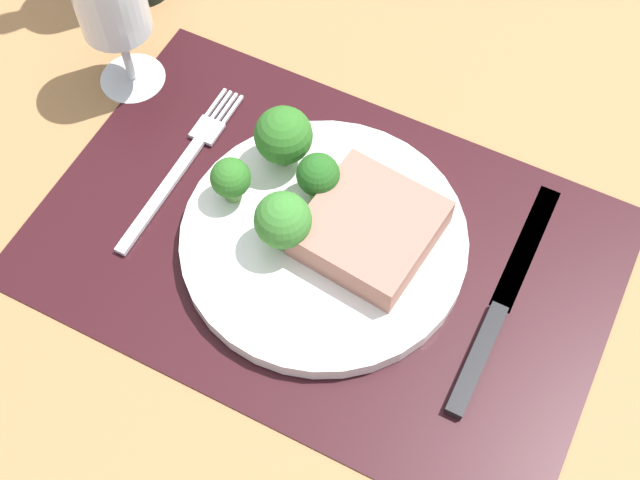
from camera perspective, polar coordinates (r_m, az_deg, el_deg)
name	(u,v)px	position (r cm, az deg, el deg)	size (l,w,h in cm)	color
ground_plane	(324,255)	(70.91, 0.26, -1.06)	(140.00, 110.00, 3.00)	#996D42
placemat	(324,246)	(69.47, 0.26, -0.40)	(47.86, 31.55, 0.30)	black
plate	(324,240)	(68.64, 0.27, -0.01)	(23.91, 23.91, 1.60)	white
steak	(370,228)	(66.67, 3.48, 0.80)	(9.82, 10.13, 2.99)	#9E6B5B
broccoli_front_edge	(283,221)	(64.75, -2.58, 1.34)	(4.62, 4.62, 5.84)	#6B994C
broccoli_near_fork	(318,176)	(67.60, -0.14, 4.48)	(3.63, 3.63, 4.88)	#6B994C
broccoli_back_left	(283,136)	(69.29, -2.54, 7.22)	(4.97, 4.97, 6.05)	#5B8942
broccoli_center	(233,175)	(68.40, -6.01, 4.50)	(3.41, 3.41, 4.45)	#5B8942
fork	(182,166)	(74.40, -9.53, 5.10)	(2.40, 19.20, 0.50)	silver
knife	(497,313)	(67.64, 12.16, -4.94)	(1.80, 23.00, 0.80)	black
wine_glass	(112,9)	(75.74, -14.16, 15.25)	(6.23, 6.23, 13.20)	silver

